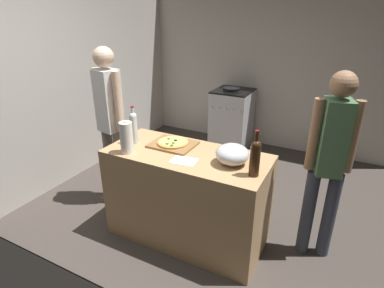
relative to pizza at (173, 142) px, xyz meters
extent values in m
cube|color=#3F3833|center=(0.08, 0.90, -0.92)|extent=(4.14, 3.72, 0.02)
cube|color=#BCB7AD|center=(0.08, 2.52, 0.39)|extent=(4.14, 0.10, 2.60)
cube|color=#BCB7AD|center=(-1.74, 0.90, 0.39)|extent=(0.10, 3.72, 2.60)
cube|color=tan|center=(0.19, -0.09, -0.47)|extent=(1.44, 0.65, 0.88)
cube|color=olive|center=(0.00, 0.00, -0.02)|extent=(0.40, 0.32, 0.02)
cylinder|color=tan|center=(0.00, 0.00, 0.00)|extent=(0.28, 0.28, 0.02)
cylinder|color=#EAC660|center=(0.00, 0.00, 0.01)|extent=(0.25, 0.25, 0.00)
cylinder|color=#335926|center=(-0.01, -0.08, 0.01)|extent=(0.03, 0.03, 0.01)
cylinder|color=#335926|center=(0.04, -0.09, 0.01)|extent=(0.03, 0.03, 0.01)
cylinder|color=#335926|center=(-0.06, 0.03, 0.01)|extent=(0.03, 0.03, 0.01)
cylinder|color=#335926|center=(0.01, 0.03, 0.01)|extent=(0.03, 0.03, 0.01)
cylinder|color=#335926|center=(0.03, -0.04, 0.01)|extent=(0.03, 0.03, 0.01)
cylinder|color=#335926|center=(0.02, 0.02, 0.01)|extent=(0.03, 0.03, 0.01)
cylinder|color=#B2B2B7|center=(0.61, -0.10, -0.03)|extent=(0.11, 0.11, 0.01)
ellipsoid|color=silver|center=(0.61, -0.10, 0.05)|extent=(0.27, 0.27, 0.16)
cylinder|color=white|center=(-0.27, -0.31, 0.11)|extent=(0.11, 0.11, 0.28)
cylinder|color=#997551|center=(-0.27, -0.31, 0.11)|extent=(0.03, 0.03, 0.28)
cylinder|color=silver|center=(-0.34, -0.11, 0.10)|extent=(0.07, 0.07, 0.26)
sphere|color=silver|center=(-0.34, -0.11, 0.23)|extent=(0.07, 0.07, 0.07)
cylinder|color=silver|center=(-0.34, -0.11, 0.28)|extent=(0.03, 0.03, 0.06)
cylinder|color=maroon|center=(-0.34, -0.11, 0.32)|extent=(0.03, 0.03, 0.01)
cylinder|color=#331E0F|center=(0.83, -0.20, 0.09)|extent=(0.08, 0.08, 0.25)
sphere|color=#331E0F|center=(0.83, -0.20, 0.22)|extent=(0.08, 0.08, 0.08)
cylinder|color=#331E0F|center=(0.83, -0.20, 0.28)|extent=(0.03, 0.03, 0.08)
cylinder|color=maroon|center=(0.83, -0.20, 0.33)|extent=(0.03, 0.03, 0.01)
cube|color=white|center=(0.24, -0.23, -0.03)|extent=(0.23, 0.17, 0.00)
cube|color=#B7B7BC|center=(-0.21, 2.12, -0.46)|extent=(0.55, 0.58, 0.90)
cube|color=black|center=(-0.21, 2.12, 0.00)|extent=(0.55, 0.58, 0.02)
cylinder|color=silver|center=(-0.43, 1.82, -0.21)|extent=(0.04, 0.02, 0.04)
cylinder|color=silver|center=(-0.32, 1.82, -0.21)|extent=(0.04, 0.02, 0.04)
cylinder|color=silver|center=(-0.21, 1.82, -0.21)|extent=(0.04, 0.02, 0.04)
cylinder|color=silver|center=(-0.10, 1.82, -0.21)|extent=(0.04, 0.02, 0.04)
cylinder|color=silver|center=(0.01, 1.82, -0.21)|extent=(0.04, 0.02, 0.04)
cylinder|color=black|center=(-0.23, 2.09, 0.03)|extent=(0.25, 0.25, 0.04)
cylinder|color=slate|center=(-0.92, 0.13, -0.49)|extent=(0.11, 0.11, 0.85)
cylinder|color=slate|center=(-0.73, 0.09, -0.49)|extent=(0.11, 0.11, 0.85)
cube|color=silver|center=(-0.83, 0.11, 0.26)|extent=(0.25, 0.24, 0.64)
cylinder|color=beige|center=(-0.98, 0.14, 0.27)|extent=(0.08, 0.08, 0.61)
cylinder|color=beige|center=(-0.68, 0.08, 0.27)|extent=(0.08, 0.08, 0.61)
sphere|color=beige|center=(-0.83, 0.11, 0.69)|extent=(0.21, 0.21, 0.21)
cylinder|color=#383D4C|center=(1.39, 0.26, -0.51)|extent=(0.11, 0.11, 0.82)
cylinder|color=#383D4C|center=(1.22, 0.21, -0.51)|extent=(0.11, 0.11, 0.82)
cube|color=#4C724C|center=(1.31, 0.23, 0.21)|extent=(0.24, 0.25, 0.61)
cylinder|color=#936B4C|center=(1.45, 0.27, 0.22)|extent=(0.08, 0.08, 0.58)
cylinder|color=#936B4C|center=(1.17, 0.19, 0.22)|extent=(0.08, 0.08, 0.58)
sphere|color=#936B4C|center=(1.31, 0.23, 0.63)|extent=(0.20, 0.20, 0.20)
camera|label=1|loc=(1.37, -2.25, 1.12)|focal=29.20mm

